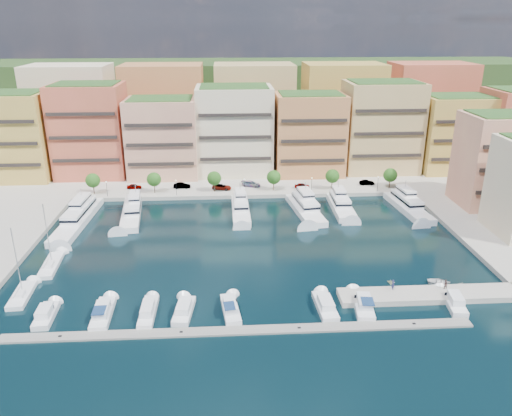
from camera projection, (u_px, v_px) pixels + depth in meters
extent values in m
plane|color=black|center=(250.00, 247.00, 104.26)|extent=(400.00, 400.00, 0.00)
cube|color=#9E998E|center=(241.00, 166.00, 162.11)|extent=(220.00, 64.00, 2.00)
cube|color=#1A3314|center=(237.00, 134.00, 206.90)|extent=(240.00, 40.00, 58.00)
cube|color=gray|center=(241.00, 331.00, 76.09)|extent=(72.00, 2.20, 0.35)
cube|color=#9E998E|center=(431.00, 297.00, 85.43)|extent=(32.00, 5.00, 2.00)
cube|color=gold|center=(11.00, 137.00, 142.55)|extent=(22.00, 16.00, 24.00)
cube|color=#245522|center=(3.00, 93.00, 138.15)|extent=(19.36, 14.08, 0.80)
cube|color=#D75C47|center=(91.00, 131.00, 145.31)|extent=(20.00, 16.00, 26.00)
cube|color=black|center=(83.00, 138.00, 137.61)|extent=(18.40, 0.50, 0.90)
cube|color=#245522|center=(85.00, 84.00, 140.56)|extent=(17.60, 14.08, 0.80)
cube|color=#E7AC80|center=(163.00, 139.00, 145.35)|extent=(20.00, 15.00, 22.00)
cube|color=black|center=(160.00, 145.00, 138.12)|extent=(18.40, 0.50, 0.90)
cube|color=#245522|center=(160.00, 99.00, 141.30)|extent=(17.60, 13.20, 0.80)
cube|color=beige|center=(235.00, 131.00, 147.87)|extent=(22.00, 16.00, 25.00)
cube|color=black|center=(235.00, 137.00, 140.18)|extent=(20.24, 0.50, 0.90)
cube|color=#245522|center=(234.00, 87.00, 143.29)|extent=(19.36, 14.08, 0.80)
cube|color=#B97545|center=(309.00, 135.00, 147.61)|extent=(20.00, 15.00, 23.00)
cube|color=black|center=(314.00, 141.00, 140.38)|extent=(18.40, 0.50, 0.90)
cube|color=#245522|center=(311.00, 94.00, 143.39)|extent=(17.60, 13.20, 0.80)
cube|color=tan|center=(381.00, 128.00, 150.19)|extent=(22.00, 16.00, 26.00)
cube|color=black|center=(389.00, 134.00, 142.49)|extent=(20.24, 0.50, 0.90)
cube|color=#245522|center=(385.00, 82.00, 145.44)|extent=(19.36, 14.08, 0.80)
cube|color=gold|center=(454.00, 135.00, 150.29)|extent=(20.00, 15.00, 22.00)
cube|color=black|center=(465.00, 141.00, 143.05)|extent=(18.40, 0.50, 0.90)
cube|color=#245522|center=(459.00, 96.00, 146.24)|extent=(17.60, 13.20, 0.80)
cube|color=#E7AC80|center=(498.00, 161.00, 122.18)|extent=(18.00, 14.00, 22.00)
cube|color=#245522|center=(507.00, 115.00, 118.13)|extent=(15.84, 12.32, 0.80)
cube|color=beige|center=(73.00, 112.00, 164.51)|extent=(26.00, 18.00, 30.00)
cube|color=#B97545|center=(164.00, 111.00, 166.21)|extent=(26.00, 18.00, 30.00)
cube|color=tan|center=(254.00, 110.00, 167.91)|extent=(26.00, 18.00, 30.00)
cube|color=gold|center=(342.00, 109.00, 169.61)|extent=(26.00, 18.00, 30.00)
cube|color=#D75C47|center=(428.00, 108.00, 171.32)|extent=(26.00, 18.00, 30.00)
cylinder|color=#473323|center=(94.00, 189.00, 132.36)|extent=(0.24, 0.24, 3.00)
sphere|color=#1F4814|center=(93.00, 180.00, 131.56)|extent=(3.80, 3.80, 3.80)
cylinder|color=#473323|center=(155.00, 187.00, 133.27)|extent=(0.24, 0.24, 3.00)
sphere|color=#1F4814|center=(154.00, 179.00, 132.47)|extent=(3.80, 3.80, 3.80)
cylinder|color=#473323|center=(214.00, 186.00, 134.17)|extent=(0.24, 0.24, 3.00)
sphere|color=#1F4814|center=(214.00, 178.00, 133.38)|extent=(3.80, 3.80, 3.80)
cylinder|color=#473323|center=(274.00, 185.00, 135.08)|extent=(0.24, 0.24, 3.00)
sphere|color=#1F4814|center=(274.00, 177.00, 134.28)|extent=(3.80, 3.80, 3.80)
cylinder|color=#473323|center=(332.00, 184.00, 135.99)|extent=(0.24, 0.24, 3.00)
sphere|color=#1F4814|center=(332.00, 176.00, 135.19)|extent=(3.80, 3.80, 3.80)
cylinder|color=#473323|center=(389.00, 183.00, 136.90)|extent=(0.24, 0.24, 3.00)
sphere|color=#1F4814|center=(390.00, 175.00, 136.10)|extent=(3.80, 3.80, 3.80)
cylinder|color=black|center=(107.00, 189.00, 130.26)|extent=(0.10, 0.10, 4.00)
sphere|color=#FFF2CC|center=(106.00, 182.00, 129.53)|extent=(0.30, 0.30, 0.30)
cylinder|color=black|center=(176.00, 188.00, 131.28)|extent=(0.10, 0.10, 4.00)
sphere|color=#FFF2CC|center=(176.00, 181.00, 130.56)|extent=(0.30, 0.30, 0.30)
cylinder|color=black|center=(244.00, 187.00, 132.30)|extent=(0.10, 0.10, 4.00)
sphere|color=#FFF2CC|center=(244.00, 179.00, 131.58)|extent=(0.30, 0.30, 0.30)
cylinder|color=black|center=(312.00, 185.00, 133.33)|extent=(0.10, 0.10, 4.00)
sphere|color=#FFF2CC|center=(312.00, 178.00, 132.60)|extent=(0.30, 0.30, 0.30)
cylinder|color=black|center=(378.00, 184.00, 134.35)|extent=(0.10, 0.10, 4.00)
sphere|color=#FFF2CC|center=(378.00, 177.00, 133.62)|extent=(0.30, 0.30, 0.30)
cube|color=white|center=(77.00, 222.00, 116.11)|extent=(6.00, 27.70, 2.30)
cube|color=white|center=(80.00, 210.00, 117.95)|extent=(4.57, 15.30, 1.80)
cube|color=black|center=(80.00, 210.00, 117.95)|extent=(4.64, 15.36, 0.55)
cube|color=white|center=(81.00, 200.00, 119.43)|extent=(3.22, 8.38, 1.40)
cylinder|color=#B2B2B7|center=(82.00, 192.00, 120.41)|extent=(0.14, 0.14, 1.80)
cube|color=white|center=(132.00, 216.00, 119.90)|extent=(6.50, 21.17, 2.30)
cube|color=white|center=(132.00, 205.00, 121.12)|extent=(4.70, 11.77, 1.80)
cube|color=black|center=(132.00, 205.00, 121.12)|extent=(4.77, 11.84, 0.55)
cube|color=white|center=(133.00, 196.00, 122.10)|extent=(3.20, 6.49, 1.40)
cylinder|color=#B2B2B7|center=(133.00, 188.00, 122.70)|extent=(0.14, 0.14, 1.80)
cube|color=black|center=(132.00, 217.00, 120.06)|extent=(6.56, 21.23, 0.35)
cube|color=white|center=(241.00, 212.00, 122.28)|extent=(4.28, 18.97, 2.30)
cube|color=white|center=(240.00, 201.00, 123.32)|extent=(3.46, 10.44, 1.80)
cube|color=black|center=(240.00, 201.00, 123.32)|extent=(3.52, 10.50, 0.55)
cube|color=white|center=(240.00, 193.00, 124.17)|extent=(2.51, 5.70, 1.40)
cylinder|color=#B2B2B7|center=(240.00, 186.00, 124.66)|extent=(0.14, 0.14, 1.80)
cube|color=white|center=(305.00, 212.00, 122.46)|extent=(7.58, 20.94, 2.30)
cube|color=white|center=(304.00, 201.00, 123.65)|extent=(5.49, 11.69, 1.80)
cube|color=black|center=(304.00, 201.00, 123.65)|extent=(5.55, 11.76, 0.55)
cube|color=white|center=(304.00, 193.00, 124.61)|extent=(3.74, 6.48, 1.40)
cylinder|color=#B2B2B7|center=(303.00, 185.00, 125.18)|extent=(0.14, 0.14, 1.80)
cube|color=black|center=(305.00, 213.00, 122.62)|extent=(7.64, 21.00, 0.35)
cube|color=white|center=(341.00, 209.00, 124.27)|extent=(4.97, 17.83, 2.30)
cube|color=white|center=(340.00, 199.00, 125.20)|extent=(3.96, 9.83, 1.80)
cube|color=black|center=(340.00, 199.00, 125.20)|extent=(4.02, 9.90, 0.55)
cube|color=white|center=(339.00, 191.00, 125.95)|extent=(2.86, 5.38, 1.40)
cylinder|color=#B2B2B7|center=(339.00, 184.00, 126.38)|extent=(0.14, 0.14, 1.80)
cube|color=white|center=(408.00, 209.00, 123.89)|extent=(6.59, 20.89, 2.30)
cube|color=white|center=(406.00, 199.00, 125.08)|extent=(4.87, 11.61, 1.80)
cube|color=black|center=(406.00, 199.00, 125.08)|extent=(4.93, 11.68, 0.55)
cube|color=white|center=(405.00, 191.00, 126.05)|extent=(3.36, 6.40, 1.40)
cylinder|color=#B2B2B7|center=(404.00, 183.00, 126.63)|extent=(0.14, 0.14, 1.80)
cube|color=white|center=(46.00, 317.00, 79.39)|extent=(2.98, 7.46, 1.40)
cube|color=white|center=(44.00, 311.00, 78.58)|extent=(2.22, 3.62, 1.10)
cube|color=black|center=(48.00, 307.00, 80.04)|extent=(1.89, 0.19, 0.55)
cube|color=white|center=(103.00, 315.00, 79.89)|extent=(3.12, 9.27, 1.40)
cube|color=white|center=(102.00, 310.00, 79.00)|extent=(2.33, 4.48, 1.10)
cube|color=black|center=(104.00, 305.00, 80.80)|extent=(2.00, 0.18, 0.55)
cube|color=navy|center=(99.00, 310.00, 77.68)|extent=(2.05, 2.82, 0.12)
cube|color=white|center=(148.00, 313.00, 80.30)|extent=(2.35, 9.08, 1.40)
cube|color=white|center=(147.00, 308.00, 79.42)|extent=(1.83, 4.36, 1.10)
cube|color=black|center=(149.00, 303.00, 81.20)|extent=(1.69, 0.10, 0.55)
cube|color=white|center=(184.00, 312.00, 80.62)|extent=(3.48, 8.18, 1.40)
cube|color=white|center=(183.00, 307.00, 79.79)|extent=(2.47, 4.01, 1.10)
cube|color=black|center=(184.00, 303.00, 81.36)|extent=(1.92, 0.30, 0.55)
cube|color=white|center=(231.00, 311.00, 81.05)|extent=(3.47, 8.90, 1.40)
cube|color=white|center=(230.00, 305.00, 80.19)|extent=(2.41, 4.36, 1.10)
cube|color=black|center=(230.00, 301.00, 81.89)|extent=(1.79, 0.31, 0.55)
cube|color=navy|center=(230.00, 306.00, 78.92)|extent=(2.03, 2.78, 0.12)
cube|color=white|center=(325.00, 308.00, 81.93)|extent=(3.12, 8.60, 1.40)
cube|color=white|center=(326.00, 302.00, 81.08)|extent=(2.32, 4.17, 1.10)
cube|color=black|center=(324.00, 298.00, 82.75)|extent=(1.98, 0.19, 0.55)
cube|color=white|center=(363.00, 306.00, 82.29)|extent=(3.93, 9.18, 1.40)
cube|color=white|center=(364.00, 301.00, 81.42)|extent=(2.73, 4.51, 1.10)
cube|color=black|center=(361.00, 297.00, 83.16)|extent=(2.03, 0.36, 0.55)
cube|color=navy|center=(366.00, 301.00, 80.12)|extent=(2.30, 2.90, 0.12)
cube|color=white|center=(453.00, 303.00, 83.16)|extent=(3.61, 8.51, 1.40)
cube|color=white|center=(455.00, 298.00, 82.32)|extent=(2.48, 4.19, 1.10)
cube|color=black|center=(451.00, 294.00, 83.94)|extent=(1.80, 0.34, 0.55)
cube|color=white|center=(51.00, 266.00, 95.80)|extent=(3.57, 10.74, 1.20)
cube|color=white|center=(49.00, 264.00, 94.50)|extent=(1.87, 2.76, 0.60)
cylinder|color=#B2B2B7|center=(47.00, 234.00, 93.95)|extent=(0.14, 0.14, 12.00)
cylinder|color=#B2B2B7|center=(47.00, 262.00, 93.76)|extent=(0.45, 4.75, 0.10)
cube|color=white|center=(22.00, 296.00, 85.35)|extent=(3.43, 9.04, 1.20)
cube|color=white|center=(19.00, 294.00, 84.21)|extent=(1.84, 2.33, 0.60)
cylinder|color=#B2B2B7|center=(16.00, 261.00, 83.42)|extent=(0.14, 0.14, 12.00)
cylinder|color=#B2B2B7|center=(17.00, 292.00, 83.54)|extent=(0.39, 3.98, 0.10)
imported|color=beige|center=(391.00, 282.00, 89.77)|extent=(1.76, 1.66, 0.73)
imported|color=beige|center=(462.00, 285.00, 88.79)|extent=(1.80, 1.70, 0.75)
imported|color=silver|center=(439.00, 282.00, 89.64)|extent=(4.56, 3.72, 0.83)
imported|color=gray|center=(134.00, 186.00, 136.72)|extent=(3.96, 1.62, 1.34)
imported|color=gray|center=(182.00, 186.00, 137.12)|extent=(4.67, 1.77, 1.52)
imported|color=gray|center=(222.00, 187.00, 136.06)|extent=(5.56, 3.38, 1.44)
imported|color=gray|center=(251.00, 184.00, 138.58)|extent=(5.66, 3.82, 1.52)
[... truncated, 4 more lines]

